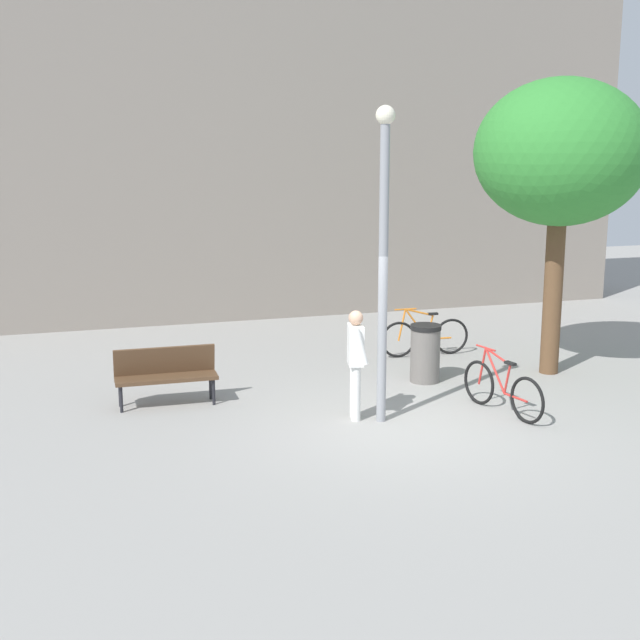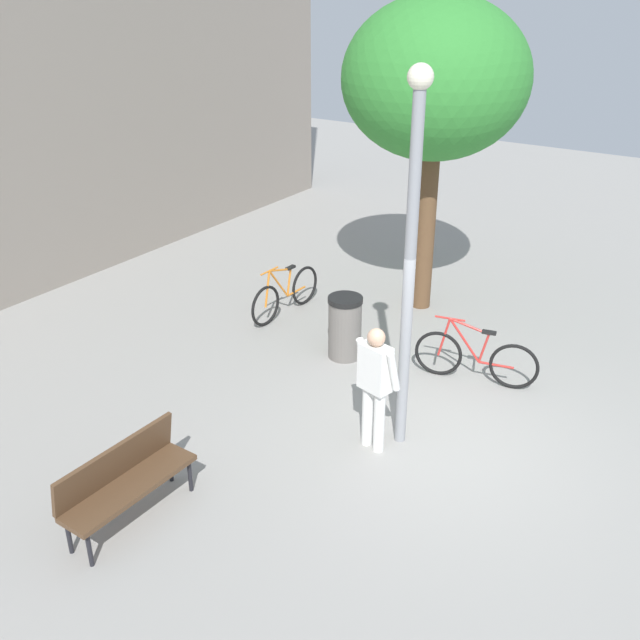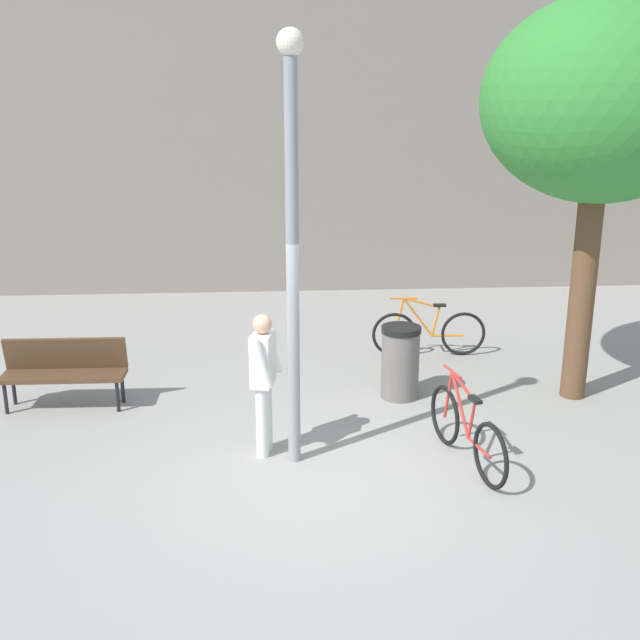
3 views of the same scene
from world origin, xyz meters
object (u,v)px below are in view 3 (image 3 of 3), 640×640
Objects in this scene: lamppost at (292,229)px; trash_bin at (400,362)px; plaza_tree at (602,103)px; bicycle_red at (466,431)px; park_bench at (64,367)px; person_by_lamppost at (264,374)px; bicycle_orange at (428,332)px.

lamppost is 3.17m from trash_bin.
bicycle_red is at bearing -136.95° from plaza_tree.
bicycle_red reaches higher than park_bench.
plaza_tree is (4.24, 1.45, 2.94)m from person_by_lamppost.
lamppost is 4.72m from bicycle_orange.
bicycle_red is at bearing -78.44° from trash_bin.
lamppost is at bearing -122.93° from bicycle_orange.
plaza_tree is at bearing -3.00° from trash_bin.
lamppost is 4.57× the size of trash_bin.
person_by_lamppost reaches higher than bicycle_orange.
park_bench is at bearing 178.96° from plaza_tree.
park_bench is 5.50m from bicycle_orange.
lamppost is at bearing 174.19° from bicycle_red.
park_bench is 0.31× the size of plaza_tree.
plaza_tree is at bearing -47.69° from bicycle_orange.
person_by_lamppost reaches higher than park_bench.
bicycle_orange is 3.69m from bicycle_red.
person_by_lamppost is at bearing 169.69° from bicycle_red.
plaza_tree is 4.16m from trash_bin.
park_bench is 1.59× the size of trash_bin.
trash_bin is at bearing 40.53° from person_by_lamppost.
park_bench is at bearing -162.09° from bicycle_orange.
bicycle_orange is at bearing 51.62° from person_by_lamppost.
lamppost reaches higher than park_bench.
plaza_tree is at bearing 18.88° from person_by_lamppost.
bicycle_orange is (-1.65, 1.81, -3.52)m from plaza_tree.
lamppost is 2.60× the size of bicycle_red.
person_by_lamppost is 0.92× the size of bicycle_orange.
bicycle_orange is at bearing 66.24° from trash_bin.
person_by_lamppost is 2.47m from trash_bin.
person_by_lamppost is at bearing -161.12° from plaza_tree.
person_by_lamppost is 0.32× the size of plaza_tree.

